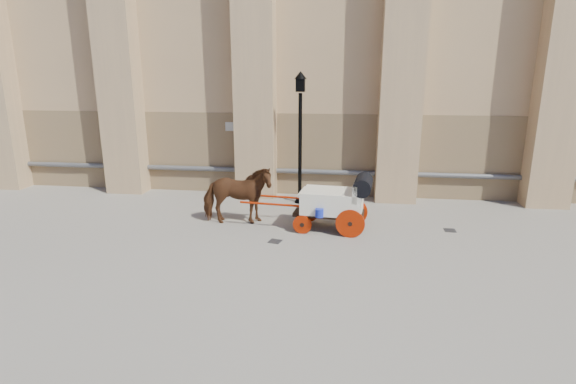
# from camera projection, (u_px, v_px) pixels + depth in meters

# --- Properties ---
(ground) EXTENTS (90.00, 90.00, 0.00)m
(ground) POSITION_uv_depth(u_px,v_px,m) (267.00, 229.00, 13.12)
(ground) COLOR #6E665D
(ground) RESTS_ON ground
(horse) EXTENTS (2.21, 1.23, 1.77)m
(horse) POSITION_uv_depth(u_px,v_px,m) (237.00, 195.00, 13.39)
(horse) COLOR #5B3115
(horse) RESTS_ON ground
(carriage) EXTENTS (3.84, 1.43, 1.65)m
(carriage) POSITION_uv_depth(u_px,v_px,m) (337.00, 200.00, 12.87)
(carriage) COLOR black
(carriage) RESTS_ON ground
(street_lamp) EXTENTS (0.42, 0.42, 4.47)m
(street_lamp) POSITION_uv_depth(u_px,v_px,m) (300.00, 135.00, 15.20)
(street_lamp) COLOR black
(street_lamp) RESTS_ON ground
(drain_grate_near) EXTENTS (0.39, 0.39, 0.01)m
(drain_grate_near) POSITION_uv_depth(u_px,v_px,m) (275.00, 241.00, 12.18)
(drain_grate_near) COLOR black
(drain_grate_near) RESTS_ON ground
(drain_grate_far) EXTENTS (0.33, 0.33, 0.01)m
(drain_grate_far) POSITION_uv_depth(u_px,v_px,m) (450.00, 230.00, 13.02)
(drain_grate_far) COLOR black
(drain_grate_far) RESTS_ON ground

